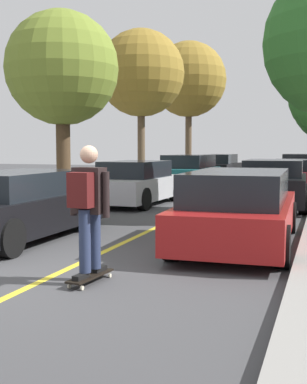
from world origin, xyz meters
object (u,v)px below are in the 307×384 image
(fire_hydrant, at_px, (78,190))
(parked_car_right_near, at_px, (274,184))
(street_tree_left_far, at_px, (189,80))
(skateboard, at_px, (90,276))
(parked_car_right_nearest, at_px, (239,208))
(parked_car_right_far, at_px, (290,174))
(street_tree_left_near, at_px, (141,74))
(parked_car_left_farthest, at_px, (219,167))
(parked_car_left_near, at_px, (136,183))
(street_tree_left_nearest, at_px, (62,69))
(parked_car_left_far, at_px, (188,172))
(parked_car_left_nearest, at_px, (17,206))
(parked_car_right_farthest, at_px, (299,167))
(skateboarder, at_px, (88,203))

(fire_hydrant, bearing_deg, parked_car_right_near, 15.14)
(parked_car_right_near, distance_m, street_tree_left_far, 14.01)
(skateboard, bearing_deg, street_tree_left_far, 101.73)
(parked_car_right_nearest, relative_size, parked_car_right_far, 1.07)
(street_tree_left_near, bearing_deg, street_tree_left_far, 90.00)
(fire_hydrant, bearing_deg, parked_car_left_farthest, 83.70)
(parked_car_right_nearest, height_order, street_tree_left_far, street_tree_left_far)
(parked_car_right_near, distance_m, skateboard, 9.37)
(parked_car_left_near, bearing_deg, street_tree_left_nearest, -138.90)
(street_tree_left_near, bearing_deg, parked_car_left_far, 34.23)
(parked_car_right_far, relative_size, street_tree_left_near, 0.68)
(street_tree_left_near, bearing_deg, parked_car_left_near, -71.43)
(parked_car_left_nearest, relative_size, parked_car_right_far, 0.98)
(parked_car_left_far, relative_size, parked_car_right_near, 0.98)
(parked_car_right_near, xyz_separation_m, skateboard, (-1.41, -9.25, -0.60))
(parked_car_right_nearest, height_order, street_tree_left_near, street_tree_left_near)
(parked_car_right_far, bearing_deg, parked_car_right_farthest, 89.99)
(parked_car_right_nearest, xyz_separation_m, fire_hydrant, (-5.60, 4.60, -0.18))
(parked_car_right_nearest, relative_size, skateboard, 5.39)
(parked_car_left_near, bearing_deg, skateboard, -72.70)
(parked_car_left_farthest, xyz_separation_m, parked_car_right_near, (4.10, -12.08, 0.01))
(street_tree_left_near, bearing_deg, fire_hydrant, -88.23)
(street_tree_left_far, bearing_deg, parked_car_left_farthest, 7.84)
(parked_car_right_farthest, xyz_separation_m, skateboarder, (-1.41, -23.51, 0.38))
(parked_car_left_far, bearing_deg, street_tree_left_nearest, -102.46)
(parked_car_right_far, bearing_deg, fire_hydrant, -123.16)
(parked_car_left_farthest, relative_size, parked_car_right_farthest, 1.01)
(parked_car_left_far, bearing_deg, skateboard, -79.69)
(parked_car_right_far, bearing_deg, street_tree_left_far, 140.38)
(street_tree_left_far, bearing_deg, street_tree_left_near, -90.00)
(parked_car_left_nearest, xyz_separation_m, parked_car_right_far, (4.10, 13.96, -0.04))
(parked_car_right_far, distance_m, skateboard, 16.38)
(parked_car_left_near, height_order, parked_car_right_near, parked_car_right_near)
(parked_car_left_farthest, bearing_deg, street_tree_left_nearest, -96.79)
(parked_car_left_nearest, bearing_deg, parked_car_right_farthest, 79.01)
(parked_car_right_farthest, distance_m, skateboard, 23.52)
(parked_car_right_nearest, bearing_deg, street_tree_left_far, 107.85)
(parked_car_right_far, relative_size, skateboard, 5.02)
(street_tree_left_nearest, xyz_separation_m, street_tree_left_far, (0.00, 13.91, 1.44))
(parked_car_left_nearest, xyz_separation_m, parked_car_right_near, (4.10, 6.91, 0.03))
(street_tree_left_far, height_order, skateboard, street_tree_left_far)
(parked_car_left_near, bearing_deg, parked_car_left_far, 89.98)
(parked_car_left_nearest, height_order, parked_car_left_far, parked_car_left_far)
(parked_car_right_nearest, xyz_separation_m, street_tree_left_near, (-5.79, 10.54, 4.07))
(parked_car_right_farthest, bearing_deg, parked_car_left_farthest, -152.44)
(parked_car_left_far, height_order, street_tree_left_near, street_tree_left_near)
(skateboard, bearing_deg, parked_car_left_far, 100.31)
(parked_car_left_near, bearing_deg, skateboarder, -72.79)
(parked_car_left_nearest, relative_size, street_tree_left_near, 0.66)
(parked_car_right_far, height_order, skateboarder, skateboarder)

